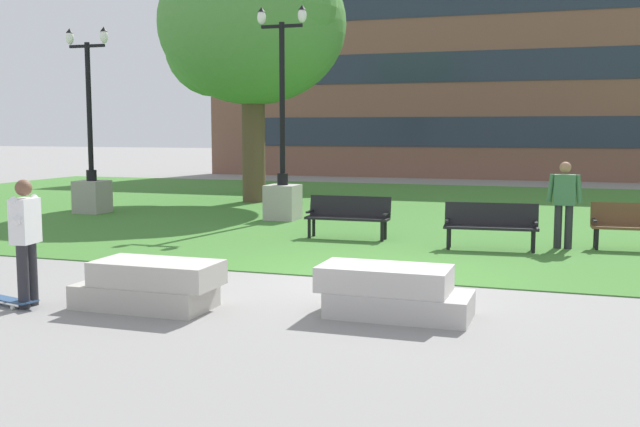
# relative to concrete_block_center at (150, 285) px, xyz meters

# --- Properties ---
(ground_plane) EXTENTS (140.00, 140.00, 0.00)m
(ground_plane) POSITION_rel_concrete_block_center_xyz_m (2.07, 2.67, -0.31)
(ground_plane) COLOR gray
(grass_lawn) EXTENTS (40.00, 20.00, 0.02)m
(grass_lawn) POSITION_rel_concrete_block_center_xyz_m (2.07, 12.67, -0.30)
(grass_lawn) COLOR #3D752D
(grass_lawn) RESTS_ON ground
(concrete_block_center) EXTENTS (1.93, 0.90, 0.64)m
(concrete_block_center) POSITION_rel_concrete_block_center_xyz_m (0.00, 0.00, 0.00)
(concrete_block_center) COLOR #B2ADA3
(concrete_block_center) RESTS_ON ground
(concrete_block_left) EXTENTS (1.93, 0.90, 0.64)m
(concrete_block_left) POSITION_rel_concrete_block_center_xyz_m (3.15, 0.61, 0.00)
(concrete_block_left) COLOR #BCB7B2
(concrete_block_left) RESTS_ON ground
(person_skateboarder) EXTENTS (0.29, 0.58, 1.71)m
(person_skateboarder) POSITION_rel_concrete_block_center_xyz_m (-1.59, -0.46, 0.67)
(person_skateboarder) COLOR #28282D
(person_skateboarder) RESTS_ON ground
(skateboard) EXTENTS (1.04, 0.45, 0.14)m
(skateboard) POSITION_rel_concrete_block_center_xyz_m (-1.86, -0.50, -0.22)
(skateboard) COLOR #2D4C75
(skateboard) RESTS_ON ground
(park_bench_near_left) EXTENTS (1.84, 0.69, 0.90)m
(park_bench_near_left) POSITION_rel_concrete_block_center_xyz_m (3.81, 6.27, 0.23)
(park_bench_near_left) COLOR black
(park_bench_near_left) RESTS_ON grass_lawn
(park_bench_near_right) EXTENTS (1.81, 0.57, 0.90)m
(park_bench_near_right) POSITION_rel_concrete_block_center_xyz_m (0.75, 6.81, 0.23)
(park_bench_near_right) COLOR black
(park_bench_near_right) RESTS_ON grass_lawn
(park_bench_far_left) EXTENTS (1.83, 0.65, 0.90)m
(park_bench_far_left) POSITION_rel_concrete_block_center_xyz_m (6.56, 7.14, 0.23)
(park_bench_far_left) COLOR brown
(park_bench_far_left) RESTS_ON grass_lawn
(lamp_post_right) EXTENTS (1.32, 0.80, 5.09)m
(lamp_post_right) POSITION_rel_concrete_block_center_xyz_m (-7.42, 9.21, 0.74)
(lamp_post_right) COLOR gray
(lamp_post_right) RESTS_ON grass_lawn
(lamp_post_center) EXTENTS (1.32, 0.80, 5.42)m
(lamp_post_center) POSITION_rel_concrete_block_center_xyz_m (-1.80, 9.46, 0.80)
(lamp_post_center) COLOR #ADA89E
(lamp_post_center) RESTS_ON grass_lawn
(tree_near_right) EXTENTS (6.20, 5.91, 8.11)m
(tree_near_right) POSITION_rel_concrete_block_center_xyz_m (-4.47, 13.59, 5.23)
(tree_near_right) COLOR brown
(tree_near_right) RESTS_ON grass_lawn
(person_bystander_near_lawn) EXTENTS (0.68, 0.25, 1.71)m
(person_bystander_near_lawn) POSITION_rel_concrete_block_center_xyz_m (5.15, 6.82, 0.68)
(person_bystander_near_lawn) COLOR #28282D
(person_bystander_near_lawn) RESTS_ON grass_lawn
(building_facade_distant) EXTENTS (24.17, 1.03, 11.44)m
(building_facade_distant) POSITION_rel_concrete_block_center_xyz_m (-0.38, 27.17, 5.41)
(building_facade_distant) COLOR brown
(building_facade_distant) RESTS_ON ground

